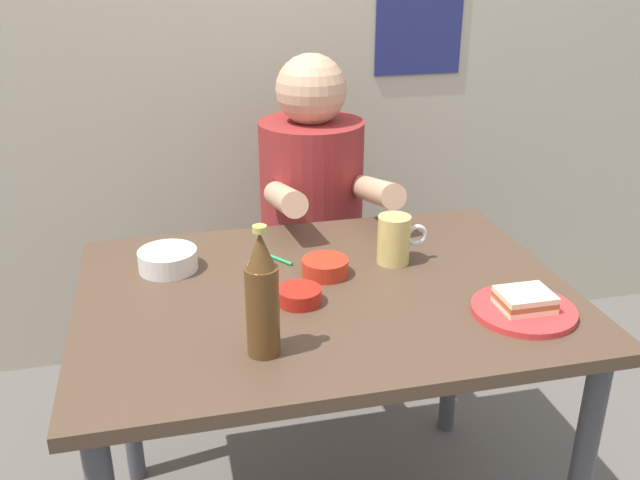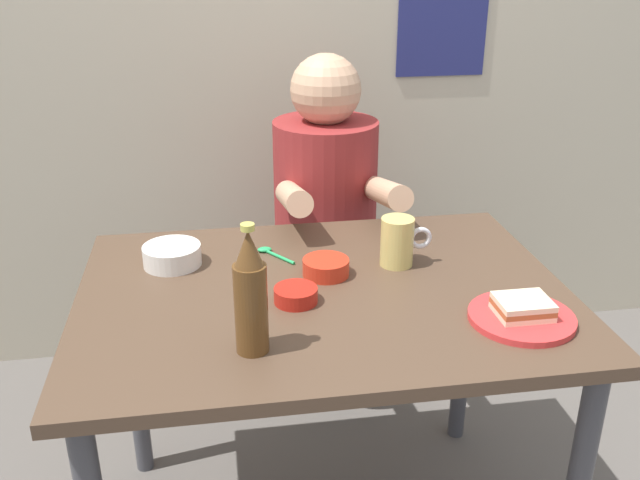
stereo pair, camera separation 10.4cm
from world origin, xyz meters
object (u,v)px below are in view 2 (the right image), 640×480
stool (325,305)px  person_seated (326,188)px  dining_table (323,325)px  sauce_bowl_chili (326,266)px  beer_mug (398,242)px  sandwich (523,307)px  plate_orange (521,317)px  beer_bottle (251,295)px

stool → person_seated: size_ratio=0.63×
person_seated → dining_table: bearing=-100.0°
sauce_bowl_chili → beer_mug: bearing=9.6°
dining_table → stool: dining_table is taller
sandwich → sauce_bowl_chili: (-0.37, 0.27, -0.01)m
plate_orange → beer_mug: beer_mug is taller
person_seated → sandwich: (0.27, -0.82, 0.01)m
plate_orange → beer_bottle: 0.57m
person_seated → beer_bottle: (-0.28, -0.85, 0.09)m
person_seated → sauce_bowl_chili: 0.56m
plate_orange → beer_mug: bearing=121.2°
dining_table → person_seated: person_seated is taller
dining_table → person_seated: bearing=80.0°
beer_bottle → stool: bearing=71.7°
stool → sandwich: (0.27, -0.83, 0.42)m
person_seated → plate_orange: 0.87m
sandwich → beer_mug: size_ratio=0.87×
stool → beer_mug: size_ratio=3.57×
person_seated → beer_mug: person_seated is taller
sandwich → beer_bottle: beer_bottle is taller
dining_table → beer_mug: (0.20, 0.10, 0.15)m
plate_orange → sauce_bowl_chili: (-0.37, 0.27, 0.02)m
plate_orange → sauce_bowl_chili: bearing=143.2°
stool → sandwich: sandwich is taller
person_seated → plate_orange: person_seated is taller
plate_orange → dining_table: bearing=152.1°
sauce_bowl_chili → sandwich: bearing=-36.8°
dining_table → beer_bottle: 0.36m
person_seated → beer_mug: bearing=-80.2°
stool → sauce_bowl_chili: sauce_bowl_chili is taller
dining_table → plate_orange: bearing=-27.9°
dining_table → beer_mug: bearing=27.1°
person_seated → stool: bearing=90.0°
dining_table → sandwich: 0.45m
sandwich → beer_bottle: bearing=-177.5°
stool → dining_table: bearing=-99.8°
person_seated → beer_bottle: bearing=-108.6°
sandwich → beer_mug: bearing=121.2°
dining_table → sauce_bowl_chili: (0.02, 0.07, 0.12)m
beer_bottle → sauce_bowl_chili: bearing=57.2°
plate_orange → beer_mug: 0.36m
person_seated → beer_mug: size_ratio=5.71×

